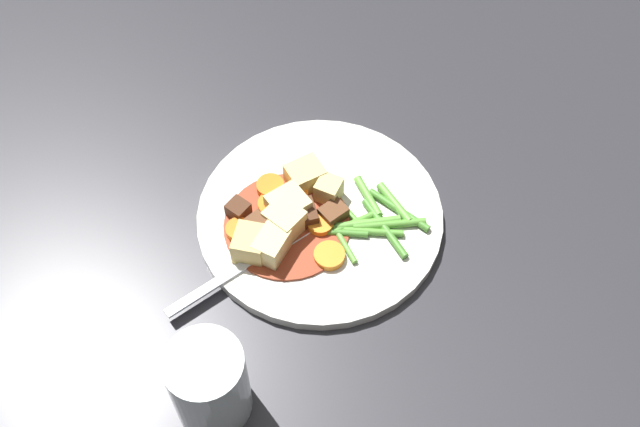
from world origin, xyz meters
name	(u,v)px	position (x,y,z in m)	size (l,w,h in m)	color
ground_plane	(320,220)	(0.00, 0.00, 0.00)	(3.00, 3.00, 0.00)	#2D2D33
dinner_plate	(320,217)	(0.00, 0.00, 0.01)	(0.26, 0.26, 0.01)	white
stew_sauce	(287,225)	(0.03, 0.01, 0.01)	(0.13, 0.13, 0.00)	#93381E
carrot_slice_0	(316,224)	(0.00, 0.02, 0.02)	(0.03, 0.03, 0.01)	orange
carrot_slice_1	(270,188)	(0.05, -0.03, 0.02)	(0.03, 0.03, 0.01)	orange
carrot_slice_2	(239,231)	(0.08, 0.02, 0.02)	(0.03, 0.03, 0.01)	orange
carrot_slice_3	(273,206)	(0.05, -0.01, 0.02)	(0.03, 0.03, 0.01)	orange
carrot_slice_4	(329,256)	(-0.01, 0.05, 0.02)	(0.03, 0.03, 0.01)	orange
carrot_slice_5	(295,195)	(0.03, -0.02, 0.02)	(0.03, 0.03, 0.01)	orange
potato_chunk_0	(272,246)	(0.05, 0.05, 0.03)	(0.04, 0.03, 0.03)	#EAD68C
potato_chunk_1	(288,206)	(0.03, 0.00, 0.03)	(0.04, 0.04, 0.03)	#EAD68C
potato_chunk_2	(285,221)	(0.04, 0.02, 0.03)	(0.03, 0.04, 0.03)	#EAD68C
potato_chunk_3	(250,244)	(0.07, 0.04, 0.03)	(0.03, 0.04, 0.03)	#DBBC6B
potato_chunk_4	(305,176)	(0.01, -0.04, 0.03)	(0.04, 0.03, 0.03)	#E5CC7A
potato_chunk_5	(329,190)	(-0.01, -0.02, 0.03)	(0.02, 0.02, 0.03)	#E5CC7A
meat_chunk_0	(238,208)	(0.08, 0.00, 0.02)	(0.02, 0.02, 0.02)	#4C2B19
meat_chunk_1	(333,213)	(-0.01, 0.01, 0.02)	(0.02, 0.03, 0.02)	brown
meat_chunk_2	(303,215)	(0.02, 0.01, 0.02)	(0.03, 0.03, 0.02)	#4C2B19
meat_chunk_3	(256,230)	(0.06, 0.03, 0.03)	(0.02, 0.03, 0.03)	brown
green_bean_0	(394,203)	(-0.08, -0.01, 0.02)	(0.01, 0.01, 0.05)	#66AD42
green_bean_1	(389,225)	(-0.07, 0.02, 0.02)	(0.01, 0.01, 0.08)	#599E38
green_bean_2	(368,197)	(-0.05, -0.02, 0.02)	(0.01, 0.01, 0.05)	#66AD42
green_bean_3	(385,228)	(-0.07, 0.02, 0.02)	(0.01, 0.01, 0.08)	#4C8E33
green_bean_4	(343,233)	(-0.02, 0.03, 0.02)	(0.01, 0.01, 0.05)	#4C8E33
green_bean_5	(341,239)	(-0.02, 0.03, 0.02)	(0.01, 0.01, 0.06)	#66AD42
green_bean_6	(340,203)	(-0.02, -0.01, 0.02)	(0.01, 0.01, 0.05)	#599E38
green_bean_7	(399,211)	(-0.08, 0.00, 0.02)	(0.01, 0.01, 0.08)	#4C8E33
green_bean_8	(356,222)	(-0.04, 0.01, 0.02)	(0.01, 0.01, 0.05)	#599E38
green_bean_9	(374,232)	(-0.05, 0.03, 0.02)	(0.01, 0.01, 0.06)	#599E38
green_bean_10	(368,223)	(-0.05, 0.02, 0.02)	(0.01, 0.01, 0.07)	#66AD42
fork	(247,263)	(0.07, 0.06, 0.01)	(0.15, 0.12, 0.00)	silver
water_glass	(209,384)	(0.10, 0.20, 0.05)	(0.07, 0.07, 0.09)	silver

